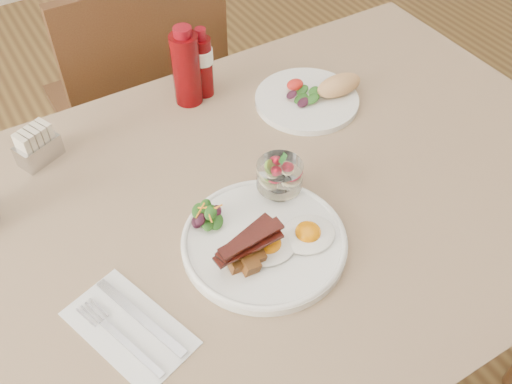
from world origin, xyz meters
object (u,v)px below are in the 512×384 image
object	(u,v)px
main_plate	(264,242)
ketchup_bottle	(186,68)
fruit_cup	(279,175)
second_plate	(314,96)
chair_far	(143,104)
hot_sauce_bottle	(203,63)
table	(268,228)
sugar_caddy	(37,147)

from	to	relation	value
main_plate	ketchup_bottle	size ratio (longest dim) A/B	1.58
main_plate	fruit_cup	size ratio (longest dim) A/B	3.38
fruit_cup	second_plate	world-z (taller)	fruit_cup
chair_far	main_plate	world-z (taller)	chair_far
second_plate	hot_sauce_bottle	bearing A→B (deg)	142.18
second_plate	main_plate	bearing A→B (deg)	-136.84
chair_far	ketchup_bottle	xyz separation A→B (m)	(0.00, -0.33, 0.31)
table	main_plate	world-z (taller)	main_plate
main_plate	hot_sauce_bottle	distance (m)	0.45
table	chair_far	size ratio (longest dim) A/B	1.43
fruit_cup	sugar_caddy	distance (m)	0.47
main_plate	sugar_caddy	xyz separation A→B (m)	(-0.26, 0.41, 0.02)
table	ketchup_bottle	size ratio (longest dim) A/B	7.53
table	ketchup_bottle	distance (m)	0.37
second_plate	ketchup_bottle	world-z (taller)	ketchup_bottle
table	fruit_cup	size ratio (longest dim) A/B	16.07
hot_sauce_bottle	sugar_caddy	world-z (taller)	hot_sauce_bottle
table	fruit_cup	bearing A→B (deg)	-51.73
hot_sauce_bottle	main_plate	bearing A→B (deg)	-104.48
fruit_cup	ketchup_bottle	world-z (taller)	ketchup_bottle
main_plate	second_plate	size ratio (longest dim) A/B	1.18
fruit_cup	table	bearing A→B (deg)	128.27
fruit_cup	ketchup_bottle	xyz separation A→B (m)	(-0.01, 0.35, 0.02)
table	ketchup_bottle	xyz separation A→B (m)	(0.00, 0.33, 0.17)
chair_far	ketchup_bottle	world-z (taller)	chair_far
chair_far	ketchup_bottle	distance (m)	0.45
fruit_cup	second_plate	xyz separation A→B (m)	(0.22, 0.21, -0.05)
chair_far	hot_sauce_bottle	size ratio (longest dim) A/B	5.82
ketchup_bottle	hot_sauce_bottle	xyz separation A→B (m)	(0.04, 0.00, -0.01)
main_plate	hot_sauce_bottle	xyz separation A→B (m)	(0.11, 0.43, 0.07)
ketchup_bottle	second_plate	bearing A→B (deg)	-31.87
main_plate	second_plate	distance (m)	0.41
chair_far	hot_sauce_bottle	bearing A→B (deg)	-82.16
main_plate	sugar_caddy	distance (m)	0.48
chair_far	main_plate	xyz separation A→B (m)	(-0.07, -0.76, 0.24)
sugar_caddy	fruit_cup	bearing A→B (deg)	-67.31
ketchup_bottle	table	bearing A→B (deg)	-90.77
fruit_cup	sugar_caddy	xyz separation A→B (m)	(-0.34, 0.33, -0.03)
hot_sauce_bottle	sugar_caddy	xyz separation A→B (m)	(-0.37, -0.02, -0.04)
chair_far	fruit_cup	bearing A→B (deg)	-88.99
table	fruit_cup	distance (m)	0.15
main_plate	second_plate	world-z (taller)	second_plate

